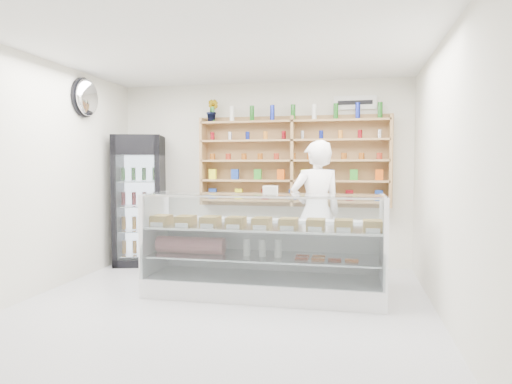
# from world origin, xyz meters

# --- Properties ---
(room) EXTENTS (5.00, 5.00, 5.00)m
(room) POSITION_xyz_m (0.00, 0.00, 1.40)
(room) COLOR silver
(room) RESTS_ON ground
(display_counter) EXTENTS (2.75, 0.82, 1.20)m
(display_counter) POSITION_xyz_m (0.36, 0.73, 0.34)
(display_counter) COLOR white
(display_counter) RESTS_ON floor
(shop_worker) EXTENTS (0.79, 0.68, 1.85)m
(shop_worker) POSITION_xyz_m (0.92, 1.41, 0.92)
(shop_worker) COLOR white
(shop_worker) RESTS_ON floor
(drinks_cooler) EXTENTS (0.88, 0.86, 1.98)m
(drinks_cooler) POSITION_xyz_m (-1.85, 2.07, 1.00)
(drinks_cooler) COLOR black
(drinks_cooler) RESTS_ON floor
(wall_shelving) EXTENTS (2.84, 0.28, 1.33)m
(wall_shelving) POSITION_xyz_m (0.50, 2.34, 1.59)
(wall_shelving) COLOR #A7824E
(wall_shelving) RESTS_ON back_wall
(potted_plant) EXTENTS (0.22, 0.19, 0.34)m
(potted_plant) POSITION_xyz_m (-0.75, 2.34, 2.37)
(potted_plant) COLOR #1E6626
(potted_plant) RESTS_ON wall_shelving
(security_mirror) EXTENTS (0.15, 0.50, 0.50)m
(security_mirror) POSITION_xyz_m (-2.17, 1.20, 2.45)
(security_mirror) COLOR silver
(security_mirror) RESTS_ON left_wall
(wall_sign) EXTENTS (0.62, 0.03, 0.20)m
(wall_sign) POSITION_xyz_m (1.40, 2.47, 2.45)
(wall_sign) COLOR white
(wall_sign) RESTS_ON back_wall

